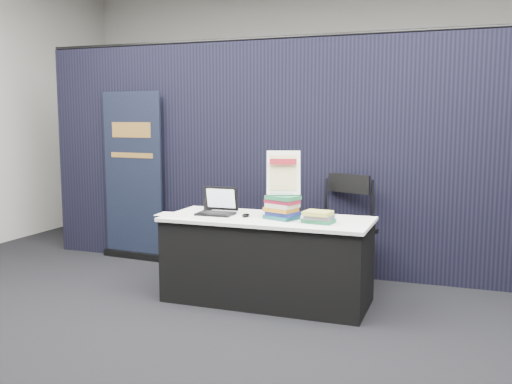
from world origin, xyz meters
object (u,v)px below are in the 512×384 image
(laptop, at_px, (217,208))
(book_stack_short, at_px, (320,217))
(pullup_banner, at_px, (133,186))
(info_sign, at_px, (283,173))
(display_table, at_px, (267,259))
(book_stack_tall, at_px, (282,207))
(stacking_chair, at_px, (344,225))

(laptop, distance_m, book_stack_short, 0.97)
(laptop, distance_m, pullup_banner, 1.75)
(info_sign, bearing_deg, display_table, 161.53)
(book_stack_tall, distance_m, info_sign, 0.29)
(book_stack_tall, height_order, pullup_banner, pullup_banner)
(display_table, height_order, pullup_banner, pullup_banner)
(info_sign, bearing_deg, laptop, 161.55)
(book_stack_tall, xyz_separation_m, book_stack_short, (0.34, -0.06, -0.05))
(display_table, xyz_separation_m, info_sign, (0.14, 0.00, 0.76))
(book_stack_tall, xyz_separation_m, pullup_banner, (-2.09, 0.98, -0.01))
(book_stack_tall, height_order, book_stack_short, book_stack_tall)
(display_table, xyz_separation_m, book_stack_tall, (0.14, -0.03, 0.48))
(laptop, xyz_separation_m, stacking_chair, (1.01, 0.71, -0.22))
(info_sign, height_order, stacking_chair, info_sign)
(info_sign, bearing_deg, book_stack_tall, -108.52)
(stacking_chair, bearing_deg, book_stack_tall, -96.84)
(book_stack_short, relative_size, stacking_chair, 0.23)
(pullup_banner, relative_size, stacking_chair, 1.79)
(stacking_chair, bearing_deg, laptop, -123.81)
(book_stack_tall, relative_size, pullup_banner, 0.16)
(display_table, xyz_separation_m, book_stack_short, (0.49, -0.10, 0.42))
(laptop, height_order, info_sign, info_sign)
(pullup_banner, height_order, stacking_chair, pullup_banner)
(info_sign, height_order, pullup_banner, pullup_banner)
(book_stack_tall, bearing_deg, laptop, 177.24)
(book_stack_tall, bearing_deg, book_stack_short, -10.64)
(info_sign, distance_m, pullup_banner, 2.31)
(laptop, bearing_deg, info_sign, -1.33)
(laptop, xyz_separation_m, info_sign, (0.62, 0.00, 0.33))
(laptop, bearing_deg, book_stack_short, -7.01)
(book_stack_short, bearing_deg, display_table, 168.98)
(book_stack_tall, bearing_deg, display_table, 168.09)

